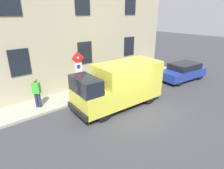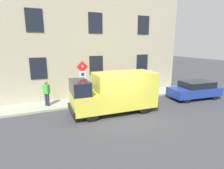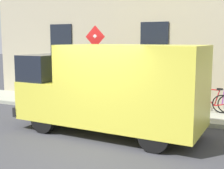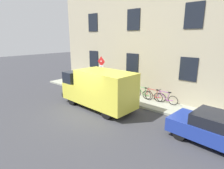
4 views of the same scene
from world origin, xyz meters
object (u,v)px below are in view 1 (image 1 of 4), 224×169
(bicycle_purple, at_px, (123,74))
(bicycle_green, at_px, (106,78))
(parked_hatchback, at_px, (183,71))
(bicycle_red, at_px, (115,76))
(sign_post_stacked, at_px, (78,69))
(pedestrian, at_px, (37,92))
(delivery_van, at_px, (120,84))

(bicycle_purple, relative_size, bicycle_green, 1.00)
(parked_hatchback, relative_size, bicycle_red, 2.42)
(sign_post_stacked, height_order, parked_hatchback, sign_post_stacked)
(pedestrian, bearing_deg, delivery_van, 101.32)
(parked_hatchback, bearing_deg, sign_post_stacked, -6.18)
(pedestrian, bearing_deg, bicycle_purple, 139.84)
(delivery_van, bearing_deg, pedestrian, -30.70)
(sign_post_stacked, distance_m, bicycle_purple, 5.13)
(bicycle_purple, xyz_separation_m, pedestrian, (-0.63, 7.04, 0.56))
(delivery_van, xyz_separation_m, bicycle_red, (3.19, -2.29, -0.82))
(bicycle_green, bearing_deg, sign_post_stacked, 30.61)
(delivery_van, height_order, bicycle_green, delivery_van)
(parked_hatchback, xyz_separation_m, bicycle_green, (3.04, 5.55, -0.22))
(bicycle_purple, bearing_deg, bicycle_red, -1.95)
(bicycle_red, relative_size, pedestrian, 1.00)
(parked_hatchback, distance_m, bicycle_purple, 4.87)
(bicycle_red, xyz_separation_m, bicycle_green, (0.00, 0.88, 0.00))
(sign_post_stacked, xyz_separation_m, bicycle_red, (1.27, -3.84, -1.56))
(parked_hatchback, bearing_deg, delivery_van, 6.78)
(bicycle_red, bearing_deg, bicycle_green, -6.78)
(parked_hatchback, bearing_deg, bicycle_purple, -33.11)
(pedestrian, bearing_deg, bicycle_red, 140.56)
(sign_post_stacked, xyz_separation_m, bicycle_purple, (1.27, -4.71, -1.56))
(sign_post_stacked, height_order, bicycle_purple, sign_post_stacked)
(parked_hatchback, height_order, pedestrian, pedestrian)
(sign_post_stacked, distance_m, bicycle_green, 3.58)
(bicycle_red, bearing_deg, pedestrian, -0.83)
(bicycle_red, height_order, bicycle_green, same)
(bicycle_red, bearing_deg, parked_hatchback, 140.30)
(parked_hatchback, relative_size, bicycle_purple, 2.42)
(parked_hatchback, distance_m, bicycle_red, 5.58)
(sign_post_stacked, relative_size, delivery_van, 0.53)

